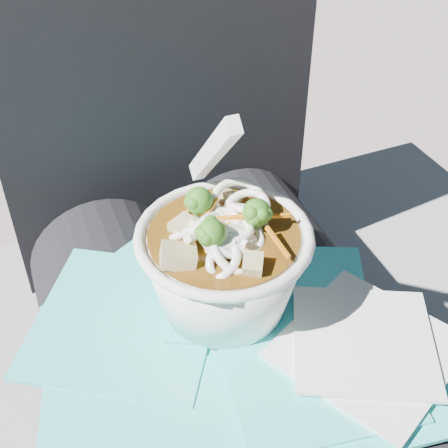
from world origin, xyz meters
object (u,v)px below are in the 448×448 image
object	(u,v)px
lap	(243,390)
plastic_bag	(216,337)
stone_ledge	(199,440)
person_body	(209,308)
udon_bowl	(224,259)

from	to	relation	value
lap	plastic_bag	size ratio (longest dim) A/B	1.40
plastic_bag	lap	bearing A→B (deg)	4.77
stone_ledge	person_body	xyz separation A→B (m)	(-0.00, -0.06, 0.34)
lap	udon_bowl	size ratio (longest dim) A/B	2.57
person_body	stone_ledge	bearing A→B (deg)	90.00
lap	plastic_bag	xyz separation A→B (m)	(-0.03, -0.00, 0.09)
lap	udon_bowl	distance (m)	0.15
stone_ledge	udon_bowl	world-z (taller)	udon_bowl
stone_ledge	plastic_bag	xyz separation A→B (m)	(-0.03, -0.15, 0.41)
udon_bowl	plastic_bag	bearing A→B (deg)	-121.95
udon_bowl	person_body	bearing A→B (deg)	82.68
stone_ledge	lap	size ratio (longest dim) A/B	2.08
stone_ledge	lap	xyz separation A→B (m)	(0.00, -0.15, 0.32)
plastic_bag	udon_bowl	distance (m)	0.07
person_body	lap	bearing A→B (deg)	-90.00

